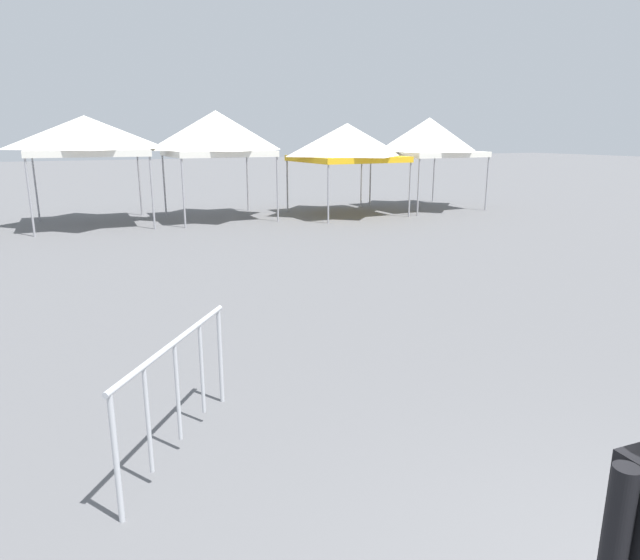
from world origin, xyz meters
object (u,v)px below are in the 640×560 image
object	(u,v)px
crowd_barrier_by_lift	(176,374)
canopy_tent_center	(216,133)
canopy_tent_behind_right	(429,137)
canopy_tent_far_left	(86,136)
canopy_tent_left_of_center	(347,143)

from	to	relation	value
crowd_barrier_by_lift	canopy_tent_center	bearing A→B (deg)	73.37
canopy_tent_behind_right	crowd_barrier_by_lift	xyz separation A→B (m)	(-12.47, -13.70, -1.98)
canopy_tent_far_left	crowd_barrier_by_lift	distance (m)	14.81
canopy_tent_behind_right	crowd_barrier_by_lift	distance (m)	18.62
canopy_tent_left_of_center	canopy_tent_behind_right	distance (m)	3.73
canopy_tent_left_of_center	canopy_tent_far_left	bearing A→B (deg)	171.65
canopy_tent_center	canopy_tent_behind_right	bearing A→B (deg)	-4.66
canopy_tent_behind_right	crowd_barrier_by_lift	size ratio (longest dim) A/B	2.06
canopy_tent_far_left	canopy_tent_center	distance (m)	4.08
canopy_tent_far_left	canopy_tent_left_of_center	size ratio (longest dim) A/B	1.01
canopy_tent_behind_right	canopy_tent_far_left	bearing A→B (deg)	175.44
canopy_tent_far_left	canopy_tent_center	bearing A→B (deg)	-4.36
canopy_tent_left_of_center	crowd_barrier_by_lift	xyz separation A→B (m)	(-8.75, -13.42, -1.80)
canopy_tent_center	canopy_tent_behind_right	xyz separation A→B (m)	(8.18, -0.67, -0.13)
canopy_tent_far_left	canopy_tent_left_of_center	distance (m)	8.62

